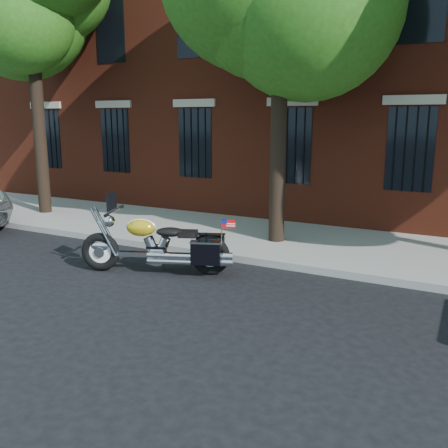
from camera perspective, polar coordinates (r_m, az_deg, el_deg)
The scene contains 5 objects.
ground at distance 9.44m, azimuth -3.65°, elevation -6.17°, with size 120.00×120.00×0.00m, color black.
curb at distance 10.56m, azimuth 0.30°, elevation -3.72°, with size 40.00×0.16×0.15m, color gray.
sidewalk at distance 12.20m, azimuth 4.44°, elevation -1.57°, with size 40.00×3.60×0.15m, color gray.
building at distance 18.53m, azimuth 13.93°, elevation 21.27°, with size 26.00×10.08×12.00m.
motorcycle at distance 9.63m, azimuth -7.08°, elevation -2.63°, with size 3.01×1.54×1.54m.
Camera 1 is at (4.75, -7.60, 2.97)m, focal length 40.00 mm.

